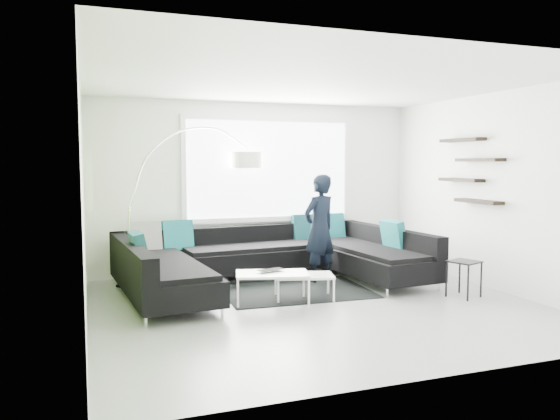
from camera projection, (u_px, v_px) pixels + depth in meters
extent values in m
plane|color=gray|center=(316.00, 305.00, 6.93)|extent=(5.50, 5.50, 0.00)
cube|color=white|center=(257.00, 187.00, 9.15)|extent=(5.50, 0.04, 2.80)
cube|color=white|center=(439.00, 213.00, 4.47)|extent=(5.50, 0.04, 2.80)
cube|color=white|center=(83.00, 201.00, 5.89)|extent=(0.04, 5.00, 2.80)
cube|color=white|center=(494.00, 192.00, 7.73)|extent=(0.04, 5.00, 2.80)
cube|color=white|center=(317.00, 82.00, 6.69)|extent=(5.50, 5.00, 0.04)
cube|color=#6B9E33|center=(84.00, 201.00, 5.89)|extent=(0.01, 5.00, 2.80)
cube|color=white|center=(269.00, 169.00, 9.16)|extent=(2.96, 0.06, 1.68)
cube|color=white|center=(89.00, 181.00, 6.45)|extent=(0.12, 0.66, 0.66)
cube|color=black|center=(470.00, 170.00, 8.05)|extent=(0.20, 1.24, 0.95)
cube|color=black|center=(273.00, 272.00, 7.93)|extent=(4.42, 2.96, 0.44)
cube|color=black|center=(272.00, 246.00, 7.89)|extent=(4.42, 2.96, 0.33)
cube|color=#0C4C51|center=(272.00, 241.00, 7.89)|extent=(3.78, 0.54, 0.47)
cube|color=black|center=(295.00, 291.00, 7.71)|extent=(2.10, 1.57, 0.01)
cube|color=silver|center=(288.00, 286.00, 7.15)|extent=(1.34, 0.98, 0.39)
cube|color=black|center=(464.00, 279.00, 7.35)|extent=(0.46, 0.46, 0.49)
imported|color=black|center=(319.00, 228.00, 8.27)|extent=(0.86, 0.80, 1.63)
imported|color=black|center=(273.00, 271.00, 7.07)|extent=(0.49, 0.43, 0.03)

